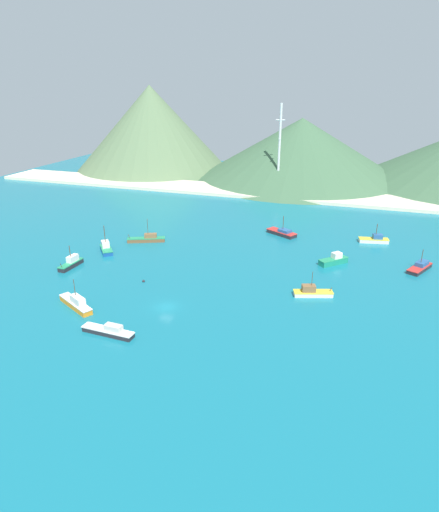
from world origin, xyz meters
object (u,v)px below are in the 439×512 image
fishing_boat_9 (420,267)px  radio_tower (279,149)px  fishing_boat_0 (312,292)px  fishing_boat_6 (374,240)px  fishing_boat_2 (147,239)px  fishing_boat_8 (71,263)px  fishing_boat_7 (109,331)px  fishing_boat_5 (282,233)px  buoy_0 (144,281)px  fishing_boat_1 (106,248)px  fishing_boat_4 (334,260)px  fishing_boat_3 (76,303)px

fishing_boat_9 → radio_tower: size_ratio=0.26×
fishing_boat_9 → radio_tower: (-48.10, 66.75, 16.79)m
fishing_boat_0 → fishing_boat_6: bearing=72.6°
fishing_boat_2 → fishing_boat_8: (-9.00, -22.02, 0.16)m
fishing_boat_7 → fishing_boat_9: fishing_boat_9 is taller
fishing_boat_0 → fishing_boat_9: size_ratio=0.95×
fishing_boat_7 → fishing_boat_5: bearing=73.8°
fishing_boat_6 → fishing_boat_7: bearing=-123.9°
fishing_boat_5 → fishing_boat_6: fishing_boat_5 is taller
fishing_boat_8 → buoy_0: bearing=-6.0°
fishing_boat_2 → fishing_boat_8: size_ratio=1.39×
fishing_boat_7 → fishing_boat_8: 34.79m
fishing_boat_1 → fishing_boat_2: fishing_boat_1 is taller
fishing_boat_4 → fishing_boat_6: (9.36, 19.57, -0.14)m
fishing_boat_1 → fishing_boat_5: bearing=34.4°
fishing_boat_3 → buoy_0: (6.82, 15.20, -0.89)m
fishing_boat_4 → fishing_boat_0: bearing=-98.3°
fishing_boat_6 → fishing_boat_7: size_ratio=0.83×
buoy_0 → fishing_boat_0: bearing=7.8°
fishing_boat_4 → fishing_boat_7: (-34.79, -46.07, -0.24)m
fishing_boat_0 → fishing_boat_6: fishing_boat_6 is taller
fishing_boat_0 → fishing_boat_7: fishing_boat_0 is taller
fishing_boat_1 → fishing_boat_8: 11.80m
fishing_boat_2 → fishing_boat_8: fishing_boat_2 is taller
fishing_boat_3 → fishing_boat_2: bearing=96.9°
fishing_boat_3 → fishing_boat_6: fishing_boat_3 is taller
fishing_boat_4 → fishing_boat_5: size_ratio=0.74×
fishing_boat_6 → fishing_boat_1: bearing=-155.8°
fishing_boat_2 → fishing_boat_0: bearing=-21.6°
fishing_boat_1 → fishing_boat_6: bearing=24.2°
fishing_boat_3 → fishing_boat_7: 13.25m
fishing_boat_0 → fishing_boat_7: size_ratio=0.84×
fishing_boat_1 → fishing_boat_9: bearing=9.7°
fishing_boat_0 → fishing_boat_8: (-57.24, -2.89, 0.16)m
fishing_boat_2 → fishing_boat_4: bearing=0.1°
fishing_boat_5 → radio_tower: (-12.02, 51.63, 16.81)m
fishing_boat_4 → fishing_boat_7: size_ratio=0.70×
fishing_boat_9 → fishing_boat_2: bearing=-177.8°
fishing_boat_1 → fishing_boat_3: fishing_boat_1 is taller
buoy_0 → radio_tower: 95.90m
fishing_boat_2 → fishing_boat_6: (60.39, 19.68, 0.00)m
fishing_boat_4 → fishing_boat_9: bearing=7.4°
fishing_boat_9 → fishing_boat_3: bearing=-147.5°
fishing_boat_5 → buoy_0: fishing_boat_5 is taller
fishing_boat_4 → fishing_boat_5: fishing_boat_5 is taller
fishing_boat_2 → radio_tower: 74.97m
fishing_boat_6 → fishing_boat_9: bearing=-58.4°
fishing_boat_1 → radio_tower: 86.73m
fishing_boat_0 → fishing_boat_8: fishing_boat_8 is taller
buoy_0 → fishing_boat_7: bearing=-77.9°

